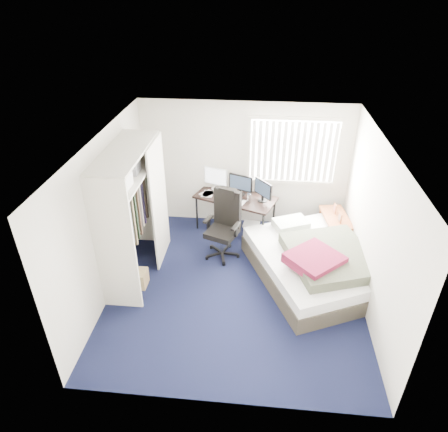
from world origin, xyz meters
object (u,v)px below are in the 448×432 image
Objects in this scene: desk at (236,195)px; nightstand at (336,220)px; office_chair at (224,231)px; bed at (314,263)px.

desk is 1.93m from nightstand.
bed is at bearing -19.05° from office_chair.
nightstand is at bearing -9.27° from desk.
desk reaches higher than nightstand.
desk is 0.61× the size of bed.
nightstand is (2.04, 0.53, 0.04)m from office_chair.
nightstand is 1.19m from bed.
bed is (-0.47, -1.07, -0.22)m from nightstand.
bed is (1.41, -1.38, -0.48)m from desk.
office_chair is at bearing 160.95° from bed.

